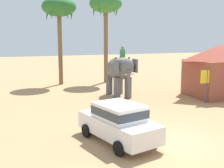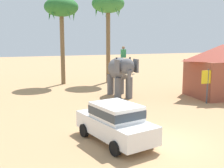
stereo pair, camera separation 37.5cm
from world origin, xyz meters
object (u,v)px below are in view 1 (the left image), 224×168
Objects in this scene: palm_tree_left_of_road at (59,9)px; elephant_with_mahout at (120,71)px; palm_tree_near_hut at (106,6)px; signboard_yellow at (207,79)px; car_sedan_foreground at (118,121)px; roadside_hut at (219,69)px.

elephant_with_mahout is at bearing -68.59° from palm_tree_left_of_road.
palm_tree_near_hut reaches higher than signboard_yellow.
palm_tree_left_of_road is (-4.52, 0.41, -0.41)m from palm_tree_near_hut.
palm_tree_near_hut reaches higher than palm_tree_left_of_road.
car_sedan_foreground is 17.89m from palm_tree_near_hut.
roadside_hut is (11.01, 6.08, 1.20)m from car_sedan_foreground.
palm_tree_left_of_road reaches higher than elephant_with_mahout.
roadside_hut is (10.21, -10.10, -4.97)m from palm_tree_left_of_road.
palm_tree_near_hut is (1.56, 7.13, 5.52)m from elephant_with_mahout.
elephant_with_mahout is 0.75× the size of roadside_hut.
elephant_with_mahout is 7.69m from roadside_hut.
elephant_with_mahout is at bearing 139.14° from signboard_yellow.
signboard_yellow is at bearing 27.97° from car_sedan_foreground.
car_sedan_foreground is 1.12× the size of elephant_with_mahout.
palm_tree_left_of_road is 3.43× the size of signboard_yellow.
car_sedan_foreground is 0.53× the size of palm_tree_left_of_road.
palm_tree_left_of_road is at bearing 87.16° from car_sedan_foreground.
roadside_hut reaches higher than car_sedan_foreground.
car_sedan_foreground is 0.84× the size of roadside_hut.
roadside_hut is 2.17× the size of signboard_yellow.
signboard_yellow is at bearing -40.86° from elephant_with_mahout.
car_sedan_foreground is at bearing -113.54° from elephant_with_mahout.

